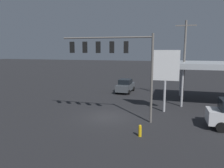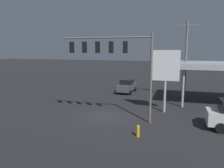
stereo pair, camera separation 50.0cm
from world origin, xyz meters
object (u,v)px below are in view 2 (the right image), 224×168
Objects in this scene: utility_pole at (186,59)px; traffic_signal_assembly at (113,54)px; fire_hydrant at (138,131)px; price_sign at (166,68)px; sedan_far at (127,86)px.

traffic_signal_assembly is at bearing 56.32° from utility_pole.
fire_hydrant is (-2.92, 3.33, -5.40)m from traffic_signal_assembly.
utility_pole is 6.17m from price_sign.
traffic_signal_assembly is at bearing 40.29° from price_sign.
fire_hydrant is (-4.51, 15.84, -0.51)m from sedan_far.
sedan_far is at bearing -20.97° from utility_pole.
sedan_far reaches higher than fire_hydrant.
price_sign is (-4.33, -3.67, -1.38)m from traffic_signal_assembly.
price_sign is (1.99, 5.81, -0.65)m from utility_pole.
utility_pole is 1.56× the size of price_sign.
traffic_signal_assembly is at bearing -48.76° from fire_hydrant.
sedan_far is 5.10× the size of fire_hydrant.
fire_hydrant is at bearing 75.16° from utility_pole.
traffic_signal_assembly is 1.31× the size of price_sign.
price_sign is at bearing 36.84° from sedan_far.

